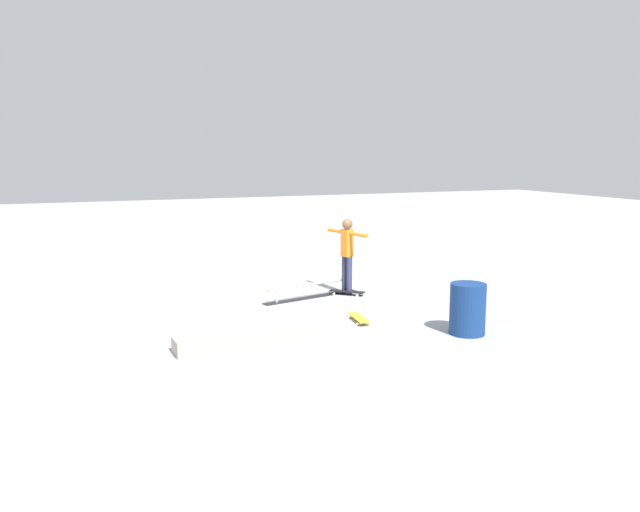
{
  "coord_description": "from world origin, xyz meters",
  "views": [
    {
      "loc": [
        4.53,
        12.23,
        3.22
      ],
      "look_at": [
        -0.52,
        -0.15,
        1.0
      ],
      "focal_mm": 36.23,
      "sensor_mm": 36.0,
      "label": 1
    }
  ],
  "objects_px": {
    "skater_main": "(347,251)",
    "loose_skateboard_yellow": "(359,318)",
    "skate_ledge": "(245,339)",
    "trash_bin": "(468,309)",
    "skateboard_main": "(347,292)",
    "grind_rail": "(311,291)"
  },
  "relations": [
    {
      "from": "grind_rail",
      "to": "skater_main",
      "type": "distance_m",
      "value": 1.21
    },
    {
      "from": "skate_ledge",
      "to": "trash_bin",
      "type": "distance_m",
      "value": 3.92
    },
    {
      "from": "grind_rail",
      "to": "trash_bin",
      "type": "relative_size",
      "value": 2.65
    },
    {
      "from": "skate_ledge",
      "to": "skateboard_main",
      "type": "distance_m",
      "value": 4.25
    },
    {
      "from": "grind_rail",
      "to": "loose_skateboard_yellow",
      "type": "relative_size",
      "value": 2.93
    },
    {
      "from": "skater_main",
      "to": "loose_skateboard_yellow",
      "type": "height_order",
      "value": "skater_main"
    },
    {
      "from": "skate_ledge",
      "to": "skateboard_main",
      "type": "bearing_deg",
      "value": -137.97
    },
    {
      "from": "skater_main",
      "to": "trash_bin",
      "type": "xyz_separation_m",
      "value": [
        -0.64,
        3.7,
        -0.53
      ]
    },
    {
      "from": "skater_main",
      "to": "loose_skateboard_yellow",
      "type": "bearing_deg",
      "value": 146.85
    },
    {
      "from": "grind_rail",
      "to": "skateboard_main",
      "type": "relative_size",
      "value": 3.32
    },
    {
      "from": "grind_rail",
      "to": "skateboard_main",
      "type": "height_order",
      "value": "grind_rail"
    },
    {
      "from": "skater_main",
      "to": "trash_bin",
      "type": "relative_size",
      "value": 1.87
    },
    {
      "from": "skateboard_main",
      "to": "trash_bin",
      "type": "xyz_separation_m",
      "value": [
        -0.68,
        3.6,
        0.38
      ]
    },
    {
      "from": "skater_main",
      "to": "skateboard_main",
      "type": "bearing_deg",
      "value": 143.62
    },
    {
      "from": "skate_ledge",
      "to": "skateboard_main",
      "type": "relative_size",
      "value": 3.19
    },
    {
      "from": "skate_ledge",
      "to": "loose_skateboard_yellow",
      "type": "height_order",
      "value": "skate_ledge"
    },
    {
      "from": "grind_rail",
      "to": "skate_ledge",
      "type": "bearing_deg",
      "value": 37.78
    },
    {
      "from": "skater_main",
      "to": "skateboard_main",
      "type": "height_order",
      "value": "skater_main"
    },
    {
      "from": "skate_ledge",
      "to": "trash_bin",
      "type": "bearing_deg",
      "value": 168.86
    },
    {
      "from": "grind_rail",
      "to": "loose_skateboard_yellow",
      "type": "height_order",
      "value": "grind_rail"
    },
    {
      "from": "skater_main",
      "to": "loose_skateboard_yellow",
      "type": "relative_size",
      "value": 2.07
    },
    {
      "from": "skate_ledge",
      "to": "skater_main",
      "type": "bearing_deg",
      "value": -137.36
    }
  ]
}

